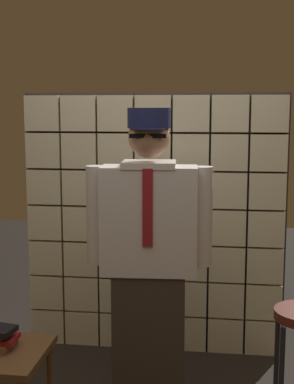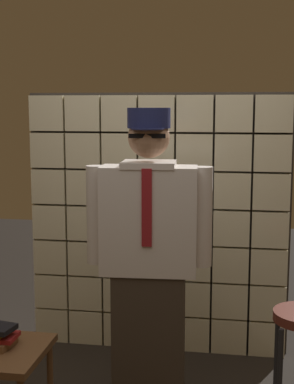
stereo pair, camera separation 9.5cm
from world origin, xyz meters
The scene contains 2 objects.
glass_block_wall centered at (0.00, 1.48, 0.95)m, with size 1.95×0.10×1.95m.
standing_person centered at (0.09, 0.54, 0.95)m, with size 0.73×0.32×1.82m.
Camera 2 is at (0.60, -2.58, 1.83)m, focal length 52.62 mm.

